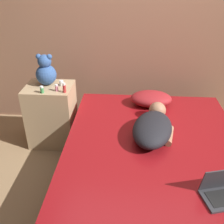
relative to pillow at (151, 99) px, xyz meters
The scene contains 11 objects.
ground_plane 0.96m from the pillow, 90.51° to the right, with size 12.00×12.00×0.00m, color #937551.
wall_back 0.90m from the pillow, 90.72° to the left, with size 8.00×0.06×2.60m.
bed 0.83m from the pillow, 90.51° to the right, with size 1.60×2.04×0.50m.
nightstand 1.15m from the pillow, behind, with size 0.51×0.42×0.71m.
pillow is the anchor object (origin of this frame).
person_lying 0.59m from the pillow, 91.55° to the right, with size 0.45×0.76×0.19m.
teddy_bear 1.19m from the pillow, behind, with size 0.22×0.22×0.34m.
bottle_pink 1.03m from the pillow, behind, with size 0.03×0.03×0.07m.
bottle_green 1.17m from the pillow, 169.22° to the right, with size 0.04×0.04×0.07m.
bottle_white 1.00m from the pillow, behind, with size 0.05×0.05×0.06m.
bottle_red 0.95m from the pillow, 168.25° to the right, with size 0.03×0.03×0.11m.
Camera 1 is at (-0.25, -1.84, 1.88)m, focal length 42.00 mm.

